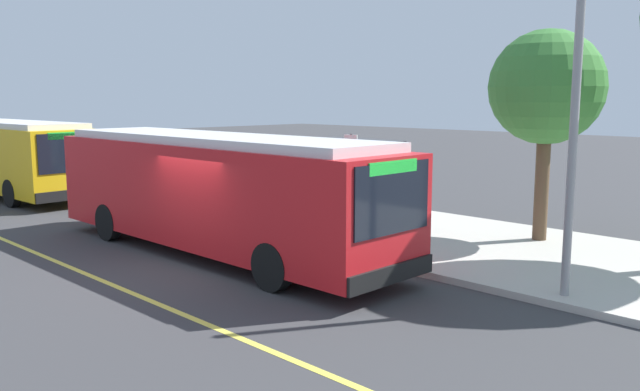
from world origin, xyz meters
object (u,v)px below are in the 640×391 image
at_px(transit_bus_main, 216,189).
at_px(route_sign_post, 351,173).
at_px(transit_bus_second, 4,154).
at_px(waiting_bench, 355,207).

bearing_deg(transit_bus_main, route_sign_post, 52.94).
bearing_deg(transit_bus_second, route_sign_post, 9.39).
distance_m(waiting_bench, route_sign_post, 3.02).
xyz_separation_m(transit_bus_main, transit_bus_second, (-14.25, 0.00, -0.00)).
height_order(waiting_bench, route_sign_post, route_sign_post).
relative_size(transit_bus_main, route_sign_post, 3.97).
xyz_separation_m(transit_bus_second, route_sign_post, (16.28, 2.69, 0.34)).
relative_size(transit_bus_second, route_sign_post, 3.98).
xyz_separation_m(waiting_bench, route_sign_post, (1.73, -2.10, 1.32)).
xyz_separation_m(transit_bus_second, waiting_bench, (14.55, 4.79, -0.98)).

